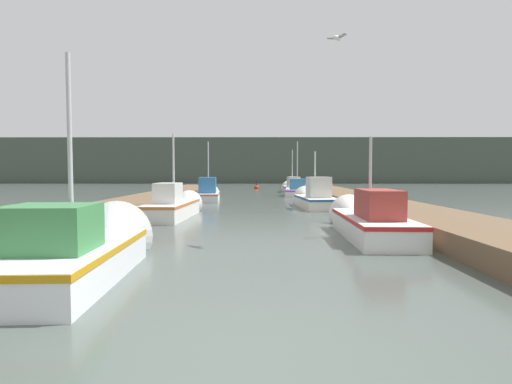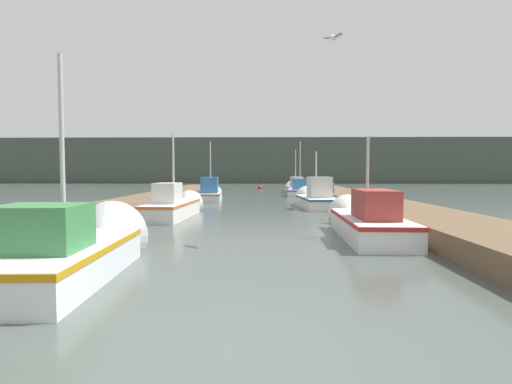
# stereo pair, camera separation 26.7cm
# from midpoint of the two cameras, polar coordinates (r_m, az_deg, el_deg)

# --- Properties ---
(ground_plane) EXTENTS (200.00, 200.00, 0.00)m
(ground_plane) POSITION_cam_midpoint_polar(r_m,az_deg,el_deg) (4.17, -2.66, -23.39)
(ground_plane) COLOR #47514C
(dock_left) EXTENTS (2.78, 40.00, 0.54)m
(dock_left) POSITION_cam_midpoint_polar(r_m,az_deg,el_deg) (20.64, -15.31, -1.54)
(dock_left) COLOR brown
(dock_left) RESTS_ON ground_plane
(dock_right) EXTENTS (2.78, 40.00, 0.54)m
(dock_right) POSITION_cam_midpoint_polar(r_m,az_deg,el_deg) (20.50, 16.40, -1.58)
(dock_right) COLOR brown
(dock_right) RESTS_ON ground_plane
(distant_shore_ridge) EXTENTS (120.00, 16.00, 7.09)m
(distant_shore_ridge) POSITION_cam_midpoint_polar(r_m,az_deg,el_deg) (69.30, 1.03, 4.36)
(distant_shore_ridge) COLOR #424C42
(distant_shore_ridge) RESTS_ON ground_plane
(fishing_boat_0) EXTENTS (1.98, 4.83, 4.41)m
(fishing_boat_0) POSITION_cam_midpoint_polar(r_m,az_deg,el_deg) (8.14, -23.73, -7.46)
(fishing_boat_0) COLOR silver
(fishing_boat_0) RESTS_ON ground_plane
(fishing_boat_1) EXTENTS (1.66, 5.67, 3.24)m
(fishing_boat_1) POSITION_cam_midpoint_polar(r_m,az_deg,el_deg) (12.19, 15.79, -3.83)
(fishing_boat_1) COLOR silver
(fishing_boat_1) RESTS_ON ground_plane
(fishing_boat_2) EXTENTS (1.57, 5.39, 3.67)m
(fishing_boat_2) POSITION_cam_midpoint_polar(r_m,az_deg,el_deg) (16.76, -11.02, -1.95)
(fishing_boat_2) COLOR silver
(fishing_boat_2) RESTS_ON ground_plane
(fishing_boat_3) EXTENTS (1.87, 5.10, 3.33)m
(fishing_boat_3) POSITION_cam_midpoint_polar(r_m,az_deg,el_deg) (20.93, 8.83, -0.92)
(fishing_boat_3) COLOR silver
(fishing_boat_3) RESTS_ON ground_plane
(fishing_boat_4) EXTENTS (1.74, 5.63, 4.16)m
(fishing_boat_4) POSITION_cam_midpoint_polar(r_m,az_deg,el_deg) (26.27, -6.20, -0.10)
(fishing_boat_4) COLOR silver
(fishing_boat_4) RESTS_ON ground_plane
(fishing_boat_5) EXTENTS (2.21, 5.29, 4.78)m
(fishing_boat_5) POSITION_cam_midpoint_polar(r_m,az_deg,el_deg) (31.48, 6.54, 0.26)
(fishing_boat_5) COLOR silver
(fishing_boat_5) RESTS_ON ground_plane
(fishing_boat_6) EXTENTS (1.61, 6.23, 4.29)m
(fishing_boat_6) POSITION_cam_midpoint_polar(r_m,az_deg,el_deg) (36.87, 5.81, 0.71)
(fishing_boat_6) COLOR silver
(fishing_boat_6) RESTS_ON ground_plane
(mooring_piling_0) EXTENTS (0.31, 0.31, 1.20)m
(mooring_piling_0) POSITION_cam_midpoint_polar(r_m,az_deg,el_deg) (22.69, -10.66, -0.24)
(mooring_piling_0) COLOR #473523
(mooring_piling_0) RESTS_ON ground_plane
(mooring_piling_1) EXTENTS (0.29, 0.29, 1.40)m
(mooring_piling_1) POSITION_cam_midpoint_polar(r_m,az_deg,el_deg) (26.51, 9.67, 0.45)
(mooring_piling_1) COLOR #473523
(mooring_piling_1) RESTS_ON ground_plane
(mooring_piling_2) EXTENTS (0.36, 0.36, 1.18)m
(mooring_piling_2) POSITION_cam_midpoint_polar(r_m,az_deg,el_deg) (14.50, 16.76, -2.12)
(mooring_piling_2) COLOR #473523
(mooring_piling_2) RESTS_ON ground_plane
(mooring_piling_3) EXTENTS (0.37, 0.37, 1.11)m
(mooring_piling_3) POSITION_cam_midpoint_polar(r_m,az_deg,el_deg) (24.83, 11.01, -0.08)
(mooring_piling_3) COLOR #473523
(mooring_piling_3) RESTS_ON ground_plane
(channel_buoy) EXTENTS (0.49, 0.49, 0.99)m
(channel_buoy) POSITION_cam_midpoint_polar(r_m,az_deg,el_deg) (42.55, 0.78, 0.66)
(channel_buoy) COLOR red
(channel_buoy) RESTS_ON ground_plane
(seagull_lead) EXTENTS (0.48, 0.47, 0.12)m
(seagull_lead) POSITION_cam_midpoint_polar(r_m,az_deg,el_deg) (11.16, 11.67, 20.80)
(seagull_lead) COLOR white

